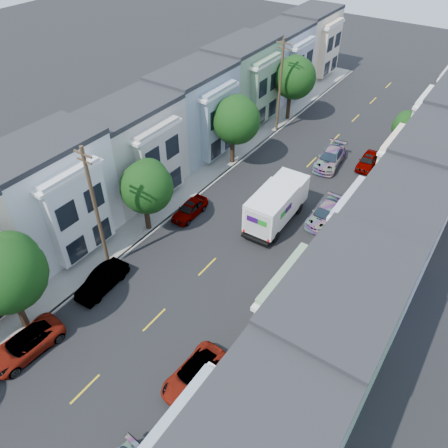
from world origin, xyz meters
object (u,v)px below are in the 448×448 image
parked_left_d (190,209)px  tree_far_r (406,127)px  tree_d (235,120)px  tree_e (294,78)px  fedex_truck (277,204)px  parked_right_d (368,161)px  utility_pole_far (280,86)px  parked_right_c (325,214)px  tree_b (5,274)px  parked_left_c (102,281)px  parked_left_b (25,345)px  utility_pole_near (96,211)px  parked_right_b (195,374)px  lead_sedan (330,158)px  tree_c (146,187)px

parked_left_d → tree_far_r: bearing=56.9°
tree_d → tree_e: bearing=90.0°
fedex_truck → parked_right_d: size_ratio=1.70×
tree_d → utility_pole_far: utility_pole_far is taller
tree_e → fedex_truck: 19.49m
utility_pole_far → parked_right_d: size_ratio=2.46×
tree_e → parked_right_c: bearing=-53.4°
tree_b → tree_d: 24.45m
tree_d → parked_left_c: bearing=-85.8°
parked_left_d → parked_right_d: parked_right_d is taller
tree_far_r → parked_left_c: 31.85m
tree_e → parked_left_b: tree_e is taller
parked_left_d → utility_pole_near: bearing=-101.4°
tree_e → utility_pole_near: bearing=-90.0°
parked_left_b → tree_d: bearing=97.5°
utility_pole_far → parked_left_b: 34.59m
utility_pole_near → parked_right_d: bearing=65.3°
tree_far_r → utility_pole_far: 13.39m
tree_d → parked_left_b: tree_d is taller
utility_pole_near → parked_right_d: size_ratio=2.46×
utility_pole_far → parked_right_b: size_ratio=2.25×
lead_sedan → parked_right_d: (3.26, 1.77, -0.11)m
parked_left_c → tree_c: bearing=97.8°
parked_left_c → parked_right_b: (9.80, -2.10, -0.08)m
tree_d → fedex_truck: size_ratio=1.02×
tree_d → parked_right_c: (11.20, -3.27, -4.09)m
lead_sedan → parked_right_c: size_ratio=1.13×
tree_d → parked_right_c: size_ratio=1.56×
tree_d → lead_sedan: tree_d is taller
parked_left_c → parked_left_d: parked_left_c is taller
tree_c → utility_pole_far: bearing=90.0°
parked_left_d → utility_pole_far: bearing=92.7°
tree_b → tree_e: tree_b is taller
parked_right_b → parked_right_c: (0.00, 18.07, 0.06)m
utility_pole_far → parked_right_b: bearing=-69.5°
tree_c → tree_d: 12.54m
tree_far_r → parked_right_d: 4.77m
tree_far_r → parked_left_b: bearing=-108.2°
fedex_truck → parked_left_b: bearing=-109.8°
tree_far_r → parked_right_c: bearing=-98.4°
utility_pole_far → parked_left_c: size_ratio=2.39×
tree_b → parked_left_b: tree_b is taller
parked_right_b → parked_right_c: bearing=92.6°
tree_b → parked_right_d: 33.64m
utility_pole_far → parked_right_d: 12.18m
lead_sedan → parked_left_c: bearing=-111.4°
utility_pole_near → parked_left_b: utility_pole_near is taller
fedex_truck → parked_right_b: 16.00m
tree_e → parked_right_c: 19.29m
tree_c → parked_left_b: tree_c is taller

